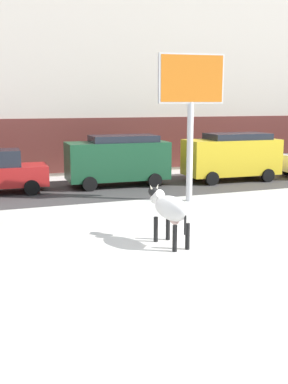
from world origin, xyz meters
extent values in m
plane|color=silver|center=(0.00, 0.00, 0.00)|extent=(120.00, 120.00, 0.00)
cube|color=#423F3F|center=(0.00, 8.45, 0.00)|extent=(60.00, 5.60, 0.01)
cube|color=beige|center=(0.00, 15.61, 6.50)|extent=(44.00, 6.00, 13.00)
cube|color=#5B2823|center=(0.00, 12.56, 1.60)|extent=(43.12, 0.10, 2.80)
ellipsoid|color=silver|center=(0.05, -0.24, 1.02)|extent=(0.78, 1.47, 0.64)
ellipsoid|color=black|center=(0.23, -0.32, 1.07)|extent=(0.35, 0.59, 0.40)
cylinder|color=black|center=(-0.21, 0.22, 0.35)|extent=(0.12, 0.12, 0.70)
cylinder|color=black|center=(0.18, 0.27, 0.35)|extent=(0.12, 0.12, 0.70)
cylinder|color=black|center=(-0.07, -0.75, 0.35)|extent=(0.12, 0.12, 0.70)
cylinder|color=black|center=(0.31, -0.70, 0.35)|extent=(0.12, 0.12, 0.70)
cylinder|color=silver|center=(-0.05, 0.50, 1.20)|extent=(0.32, 0.51, 0.44)
ellipsoid|color=black|center=(-0.08, 0.72, 1.30)|extent=(0.30, 0.47, 0.28)
cone|color=beige|center=(-0.18, 0.66, 1.46)|extent=(0.12, 0.07, 0.15)
cone|color=beige|center=(0.04, 0.69, 1.46)|extent=(0.12, 0.07, 0.15)
cylinder|color=black|center=(0.14, -0.90, 0.77)|extent=(0.06, 0.06, 0.60)
ellipsoid|color=beige|center=(0.08, -0.42, 0.72)|extent=(0.28, 0.31, 0.20)
cylinder|color=silver|center=(3.04, 4.77, 1.90)|extent=(0.24, 0.24, 3.80)
cube|color=silver|center=(3.04, 4.77, 4.65)|extent=(2.52, 0.52, 1.82)
cube|color=orange|center=(3.04, 4.74, 4.65)|extent=(2.40, 0.47, 1.70)
cylinder|color=black|center=(-2.50, 9.82, 0.32)|extent=(0.65, 0.25, 0.64)
cylinder|color=black|center=(-2.57, 8.06, 0.32)|extent=(0.65, 0.25, 0.64)
cube|color=#194C2D|center=(1.42, 8.97, 1.17)|extent=(4.67, 2.08, 1.70)
cube|color=#1E232D|center=(1.72, 8.96, 2.17)|extent=(3.06, 1.79, 0.30)
cylinder|color=black|center=(2.96, 9.86, 0.32)|extent=(0.65, 0.25, 0.64)
cylinder|color=black|center=(2.88, 7.96, 0.32)|extent=(0.65, 0.25, 0.64)
cylinder|color=black|center=(-0.03, 9.98, 0.32)|extent=(0.65, 0.25, 0.64)
cylinder|color=black|center=(-0.11, 8.08, 0.32)|extent=(0.65, 0.25, 0.64)
cube|color=gold|center=(7.09, 8.40, 1.17)|extent=(4.67, 2.08, 1.70)
cube|color=#1E232D|center=(7.39, 8.38, 2.17)|extent=(3.06, 1.79, 0.30)
cylinder|color=black|center=(8.62, 9.29, 0.32)|extent=(0.65, 0.25, 0.64)
cylinder|color=black|center=(8.54, 7.39, 0.32)|extent=(0.65, 0.25, 0.64)
cylinder|color=black|center=(5.63, 9.40, 0.32)|extent=(0.65, 0.25, 0.64)
cylinder|color=black|center=(5.56, 7.51, 0.32)|extent=(0.65, 0.25, 0.64)
cylinder|color=black|center=(10.81, 8.87, 0.32)|extent=(0.65, 0.25, 0.64)
cylinder|color=#282833|center=(9.27, 11.84, 0.44)|extent=(0.24, 0.24, 0.88)
cube|color=maroon|center=(9.27, 11.84, 1.20)|extent=(0.36, 0.22, 0.64)
sphere|color=tan|center=(9.27, 11.84, 1.63)|extent=(0.20, 0.20, 0.20)
cylinder|color=#282833|center=(4.78, 11.84, 0.44)|extent=(0.24, 0.24, 0.88)
cube|color=maroon|center=(4.78, 11.84, 1.20)|extent=(0.36, 0.22, 0.64)
sphere|color=beige|center=(4.78, 11.84, 1.63)|extent=(0.20, 0.20, 0.20)
camera|label=1|loc=(-4.80, -11.09, 3.76)|focal=43.06mm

